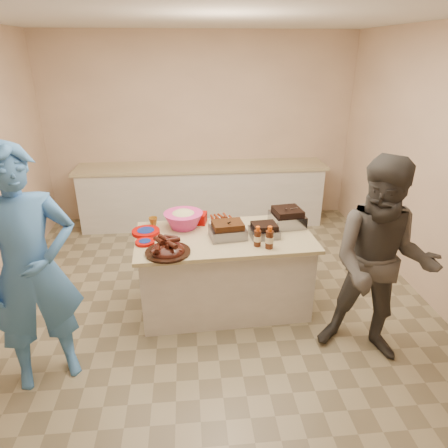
{
  "coord_description": "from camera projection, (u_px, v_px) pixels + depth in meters",
  "views": [
    {
      "loc": [
        -0.2,
        -3.45,
        2.44
      ],
      "look_at": [
        0.12,
        0.05,
        0.9
      ],
      "focal_mm": 32.0,
      "sensor_mm": 36.0,
      "label": 1
    }
  ],
  "objects": [
    {
      "name": "room",
      "position": [
        213.0,
        306.0,
        4.14
      ],
      "size": [
        4.5,
        5.0,
        2.7
      ],
      "primitive_type": null,
      "color": "beige",
      "rests_on": "ground"
    },
    {
      "name": "back_counter",
      "position": [
        203.0,
        195.0,
        5.96
      ],
      "size": [
        3.6,
        0.64,
        0.9
      ],
      "primitive_type": null,
      "color": "silver",
      "rests_on": "ground"
    },
    {
      "name": "island",
      "position": [
        224.0,
        305.0,
        4.15
      ],
      "size": [
        1.73,
        0.97,
        0.8
      ],
      "primitive_type": null,
      "rotation": [
        0.0,
        0.0,
        0.05
      ],
      "color": "silver",
      "rests_on": "ground"
    },
    {
      "name": "rib_platter",
      "position": [
        168.0,
        253.0,
        3.5
      ],
      "size": [
        0.47,
        0.47,
        0.16
      ],
      "primitive_type": null,
      "rotation": [
        0.0,
        0.0,
        -0.2
      ],
      "color": "#40150C",
      "rests_on": "island"
    },
    {
      "name": "pulled_pork_tray",
      "position": [
        228.0,
        237.0,
        3.8
      ],
      "size": [
        0.36,
        0.29,
        0.1
      ],
      "primitive_type": "cube",
      "rotation": [
        0.0,
        0.0,
        0.12
      ],
      "color": "#47230F",
      "rests_on": "island"
    },
    {
      "name": "brisket_tray",
      "position": [
        264.0,
        236.0,
        3.82
      ],
      "size": [
        0.29,
        0.25,
        0.08
      ],
      "primitive_type": "cube",
      "rotation": [
        0.0,
        0.0,
        0.09
      ],
      "color": "black",
      "rests_on": "island"
    },
    {
      "name": "roasting_pan",
      "position": [
        287.0,
        225.0,
        4.06
      ],
      "size": [
        0.35,
        0.35,
        0.12
      ],
      "primitive_type": "cube",
      "rotation": [
        0.0,
        0.0,
        0.13
      ],
      "color": "gray",
      "rests_on": "island"
    },
    {
      "name": "coleslaw_bowl",
      "position": [
        184.0,
        227.0,
        4.01
      ],
      "size": [
        0.41,
        0.41,
        0.27
      ],
      "primitive_type": null,
      "rotation": [
        0.0,
        0.0,
        0.05
      ],
      "color": "#D53082",
      "rests_on": "island"
    },
    {
      "name": "sausage_plate",
      "position": [
        223.0,
        223.0,
        4.1
      ],
      "size": [
        0.36,
        0.36,
        0.05
      ],
      "primitive_type": "cylinder",
      "rotation": [
        0.0,
        0.0,
        0.3
      ],
      "color": "silver",
      "rests_on": "island"
    },
    {
      "name": "mac_cheese_dish",
      "position": [
        285.0,
        220.0,
        4.18
      ],
      "size": [
        0.34,
        0.27,
        0.08
      ],
      "primitive_type": "cube",
      "rotation": [
        0.0,
        0.0,
        -0.16
      ],
      "color": "gold",
      "rests_on": "island"
    },
    {
      "name": "bbq_bottle_a",
      "position": [
        257.0,
        246.0,
        3.63
      ],
      "size": [
        0.07,
        0.07,
        0.19
      ],
      "primitive_type": "cylinder",
      "rotation": [
        0.0,
        0.0,
        0.05
      ],
      "color": "#401B0D",
      "rests_on": "island"
    },
    {
      "name": "bbq_bottle_b",
      "position": [
        269.0,
        248.0,
        3.59
      ],
      "size": [
        0.07,
        0.07,
        0.21
      ],
      "primitive_type": "cylinder",
      "rotation": [
        0.0,
        0.0,
        0.05
      ],
      "color": "#401B0D",
      "rests_on": "island"
    },
    {
      "name": "mustard_bottle",
      "position": [
        213.0,
        232.0,
        3.9
      ],
      "size": [
        0.04,
        0.04,
        0.11
      ],
      "primitive_type": "cylinder",
      "rotation": [
        0.0,
        0.0,
        0.05
      ],
      "color": "#FCB300",
      "rests_on": "island"
    },
    {
      "name": "sauce_bowl",
      "position": [
        224.0,
        224.0,
        4.08
      ],
      "size": [
        0.14,
        0.05,
        0.14
      ],
      "primitive_type": "imported",
      "rotation": [
        0.0,
        0.0,
        0.05
      ],
      "color": "silver",
      "rests_on": "island"
    },
    {
      "name": "plate_stack_large",
      "position": [
        146.0,
        233.0,
        3.88
      ],
      "size": [
        0.28,
        0.28,
        0.03
      ],
      "primitive_type": "cylinder",
      "rotation": [
        0.0,
        0.0,
        0.05
      ],
      "color": "#A40703",
      "rests_on": "island"
    },
    {
      "name": "plate_stack_small",
      "position": [
        145.0,
        243.0,
        3.67
      ],
      "size": [
        0.19,
        0.19,
        0.02
      ],
      "primitive_type": "cylinder",
      "rotation": [
        0.0,
        0.0,
        0.05
      ],
      "color": "#A40703",
      "rests_on": "island"
    },
    {
      "name": "plastic_cup",
      "position": [
        153.0,
        225.0,
        4.06
      ],
      "size": [
        0.09,
        0.09,
        0.09
      ],
      "primitive_type": "imported",
      "rotation": [
        0.0,
        0.0,
        0.05
      ],
      "color": "#99651C",
      "rests_on": "island"
    },
    {
      "name": "basket_stack",
      "position": [
        196.0,
        223.0,
        4.12
      ],
      "size": [
        0.24,
        0.2,
        0.11
      ],
      "primitive_type": "cube",
      "rotation": [
        0.0,
        0.0,
        -0.22
      ],
      "color": "#A40703",
      "rests_on": "island"
    },
    {
      "name": "guest_blue",
      "position": [
        53.0,
        372.0,
        3.28
      ],
      "size": [
        1.4,
        2.03,
        0.46
      ],
      "primitive_type": "imported",
      "rotation": [
        0.0,
        0.0,
        0.41
      ],
      "color": "#407AC3",
      "rests_on": "ground"
    },
    {
      "name": "guest_gray",
      "position": [
        365.0,
        350.0,
        3.52
      ],
      "size": [
        1.51,
        1.94,
        0.66
      ],
      "primitive_type": "imported",
      "rotation": [
        0.0,
        0.0,
        -0.44
      ],
      "color": "#4A4742",
      "rests_on": "ground"
    }
  ]
}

